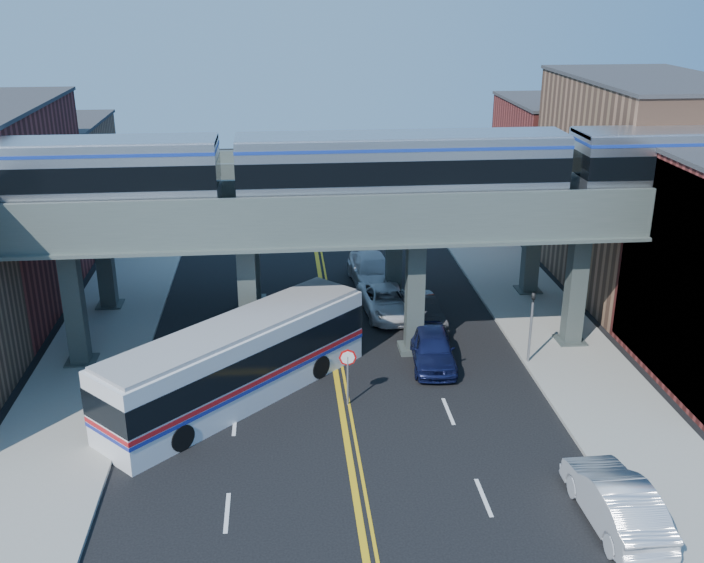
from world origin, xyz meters
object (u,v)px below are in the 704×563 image
at_px(transit_train, 402,167).
at_px(car_lane_a, 432,348).
at_px(stop_sign, 348,368).
at_px(car_lane_d, 373,271).
at_px(car_parked_curb, 616,501).
at_px(transit_bus, 238,362).
at_px(car_lane_b, 422,311).
at_px(traffic_signal, 531,320).
at_px(car_lane_c, 386,301).

relative_size(transit_train, car_lane_a, 9.39).
xyz_separation_m(stop_sign, car_lane_d, (2.76, 14.07, -0.87)).
relative_size(car_lane_a, car_parked_curb, 0.92).
height_order(transit_bus, car_lane_b, transit_bus).
xyz_separation_m(traffic_signal, car_lane_d, (-6.14, 11.07, -1.41)).
height_order(car_lane_a, car_lane_d, car_lane_d).
bearing_deg(transit_bus, car_lane_a, -28.51).
height_order(transit_train, stop_sign, transit_train).
bearing_deg(transit_bus, stop_sign, -55.99).
xyz_separation_m(transit_train, stop_sign, (-2.91, -5.00, -7.46)).
bearing_deg(transit_train, car_lane_a, -46.64).
height_order(car_lane_a, car_lane_b, car_lane_a).
height_order(traffic_signal, car_lane_b, traffic_signal).
distance_m(car_lane_c, car_lane_d, 4.37).
xyz_separation_m(transit_train, car_lane_b, (1.76, 3.17, -8.47)).
bearing_deg(car_lane_b, stop_sign, -126.87).
distance_m(stop_sign, car_parked_curb, 12.03).
bearing_deg(car_parked_curb, car_lane_d, -78.16).
bearing_deg(car_lane_b, car_lane_d, 100.79).
relative_size(transit_bus, car_lane_d, 1.89).
distance_m(transit_train, car_lane_c, 9.72).
distance_m(car_lane_a, car_lane_d, 10.71).
relative_size(transit_train, car_lane_d, 7.55).
relative_size(traffic_signal, car_parked_curb, 0.77).
height_order(stop_sign, car_lane_b, stop_sign).
relative_size(traffic_signal, car_lane_a, 0.83).
bearing_deg(car_lane_c, stop_sign, -113.12).
xyz_separation_m(traffic_signal, car_parked_curb, (-0.70, -11.75, -1.42)).
bearing_deg(transit_bus, traffic_signal, -35.52).
relative_size(transit_train, stop_sign, 17.55).
height_order(car_lane_b, car_lane_c, car_lane_b).
relative_size(car_lane_b, car_lane_c, 0.87).
height_order(transit_bus, car_lane_d, transit_bus).
bearing_deg(transit_bus, car_parked_curb, -81.12).
bearing_deg(stop_sign, car_lane_b, 60.26).
height_order(transit_train, car_lane_b, transit_train).
bearing_deg(car_lane_b, car_lane_c, 130.86).
height_order(transit_bus, car_lane_a, transit_bus).
distance_m(traffic_signal, car_parked_curb, 11.86).
relative_size(transit_bus, car_parked_curb, 2.16).
height_order(car_lane_c, car_lane_d, car_lane_d).
distance_m(stop_sign, car_lane_d, 14.37).
height_order(transit_train, car_lane_a, transit_train).
distance_m(car_lane_a, car_lane_b, 4.71).
bearing_deg(stop_sign, traffic_signal, 18.63).
distance_m(transit_train, stop_sign, 9.44).
distance_m(traffic_signal, car_lane_c, 9.10).
distance_m(transit_bus, car_lane_a, 9.38).
distance_m(transit_bus, car_parked_curb, 16.15).
distance_m(traffic_signal, transit_bus, 13.71).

